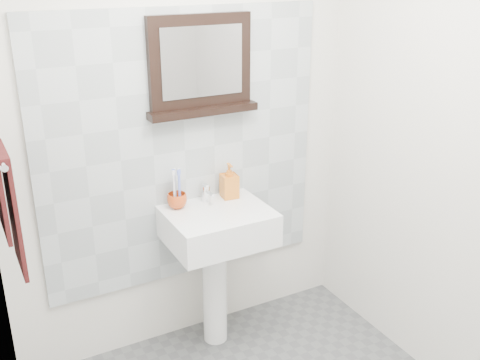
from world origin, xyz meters
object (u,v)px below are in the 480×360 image
at_px(pedestal_sink, 217,240).
at_px(soap_dispenser, 229,181).
at_px(toothbrush_cup, 177,201).
at_px(framed_mirror, 200,68).
at_px(hand_towel, 7,201).

distance_m(pedestal_sink, soap_dispenser, 0.34).
xyz_separation_m(pedestal_sink, toothbrush_cup, (-0.18, 0.13, 0.23)).
relative_size(soap_dispenser, framed_mirror, 0.33).
bearing_deg(hand_towel, soap_dispenser, 11.87).
bearing_deg(toothbrush_cup, pedestal_sink, -35.61).
height_order(pedestal_sink, soap_dispenser, soap_dispenser).
bearing_deg(soap_dispenser, framed_mirror, 160.86).
xyz_separation_m(soap_dispenser, hand_towel, (-1.17, -0.25, 0.21)).
xyz_separation_m(soap_dispenser, framed_mirror, (-0.13, 0.06, 0.63)).
xyz_separation_m(toothbrush_cup, framed_mirror, (0.18, 0.06, 0.69)).
bearing_deg(hand_towel, toothbrush_cup, 16.17).
distance_m(toothbrush_cup, soap_dispenser, 0.32).
bearing_deg(toothbrush_cup, hand_towel, -163.83).
distance_m(pedestal_sink, framed_mirror, 0.93).
height_order(soap_dispenser, hand_towel, hand_towel).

